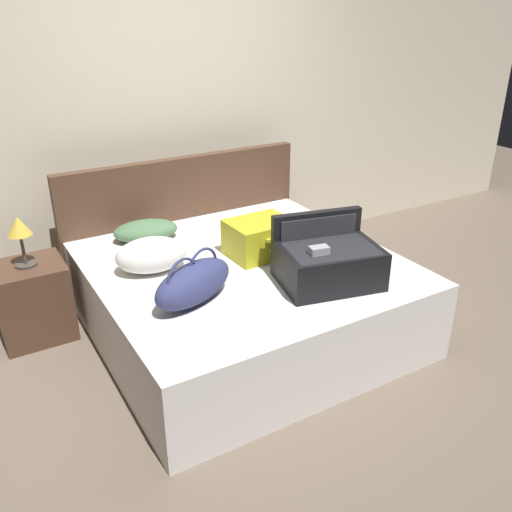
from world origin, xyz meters
name	(u,v)px	position (x,y,z in m)	size (l,w,h in m)	color
ground_plane	(278,361)	(0.00, 0.00, 0.00)	(12.00, 12.00, 0.00)	#6B5B4C
back_wall	(162,106)	(0.00, 1.65, 1.30)	(8.00, 0.10, 2.60)	beige
bed	(245,298)	(0.00, 0.40, 0.25)	(1.85, 1.82, 0.51)	silver
headboard	(185,219)	(0.00, 1.35, 0.49)	(1.89, 0.08, 0.98)	#4C3323
hard_case_large	(328,261)	(0.29, -0.08, 0.65)	(0.64, 0.54, 0.38)	black
hard_case_medium	(260,238)	(0.14, 0.46, 0.62)	(0.41, 0.35, 0.23)	gold
duffel_bag	(193,283)	(-0.49, 0.11, 0.63)	(0.59, 0.42, 0.29)	navy
pillow_near_headboard	(146,230)	(-0.41, 1.07, 0.58)	(0.44, 0.25, 0.14)	#4C724C
pillow_center_head	(151,255)	(-0.55, 0.59, 0.62)	(0.44, 0.29, 0.21)	white
nightstand	(33,301)	(-1.21, 1.06, 0.26)	(0.44, 0.40, 0.51)	#4C3323
table_lamp	(19,230)	(-1.21, 1.06, 0.75)	(0.15, 0.15, 0.33)	#3F3833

